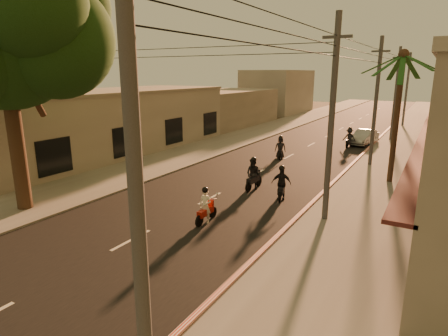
{
  "coord_description": "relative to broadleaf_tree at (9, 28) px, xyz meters",
  "views": [
    {
      "loc": [
        10.22,
        -8.18,
        6.58
      ],
      "look_at": [
        0.75,
        8.23,
        1.75
      ],
      "focal_mm": 30.0,
      "sensor_mm": 36.0,
      "label": 1
    }
  ],
  "objects": [
    {
      "name": "scooter_far_a",
      "position": [
        6.24,
        16.88,
        -7.64
      ],
      "size": [
        1.18,
        1.8,
        1.83
      ],
      "rotation": [
        0.0,
        0.0,
        0.32
      ],
      "color": "black",
      "rests_on": "ground"
    },
    {
      "name": "road",
      "position": [
        6.61,
        17.86,
        -8.47
      ],
      "size": [
        10.0,
        140.0,
        0.02
      ],
      "primitive_type": "cube",
      "color": "black",
      "rests_on": "ground"
    },
    {
      "name": "ground",
      "position": [
        6.61,
        -2.14,
        -8.48
      ],
      "size": [
        160.0,
        160.0,
        0.0
      ],
      "primitive_type": "plane",
      "color": "#383023",
      "rests_on": "ground"
    },
    {
      "name": "sidewalk_left",
      "position": [
        -0.89,
        17.86,
        -8.42
      ],
      "size": [
        5.0,
        140.0,
        0.12
      ],
      "primitive_type": "cube",
      "color": "slate",
      "rests_on": "ground"
    },
    {
      "name": "filler_left_near",
      "position": [
        -7.39,
        31.86,
        -6.28
      ],
      "size": [
        8.0,
        14.0,
        4.4
      ],
      "primitive_type": "cube",
      "color": "#A5A195",
      "rests_on": "ground"
    },
    {
      "name": "curb_stripe",
      "position": [
        11.71,
        12.86,
        -8.38
      ],
      "size": [
        0.2,
        60.0,
        0.2
      ],
      "primitive_type": "cube",
      "color": "red",
      "rests_on": "ground"
    },
    {
      "name": "left_building",
      "position": [
        -7.37,
        11.86,
        -5.88
      ],
      "size": [
        8.2,
        24.2,
        5.2
      ],
      "color": "#A5A195",
      "rests_on": "ground"
    },
    {
      "name": "scooter_mid_b",
      "position": [
        9.95,
        7.7,
        -7.62
      ],
      "size": [
        1.28,
        1.85,
        1.88
      ],
      "rotation": [
        0.0,
        0.0,
        0.3
      ],
      "color": "black",
      "rests_on": "ground"
    },
    {
      "name": "palm_tree",
      "position": [
        14.61,
        13.86,
        -1.33
      ],
      "size": [
        5.0,
        5.0,
        8.2
      ],
      "color": "black",
      "rests_on": "ground"
    },
    {
      "name": "broadleaf_tree",
      "position": [
        0.0,
        0.0,
        0.0
      ],
      "size": [
        9.6,
        8.7,
        12.1
      ],
      "color": "black",
      "rests_on": "ground"
    },
    {
      "name": "scooter_far_b",
      "position": [
        9.94,
        24.32,
        -7.63
      ],
      "size": [
        1.22,
        1.9,
        1.87
      ],
      "rotation": [
        0.0,
        0.0,
        -0.06
      ],
      "color": "black",
      "rests_on": "ground"
    },
    {
      "name": "parked_car",
      "position": [
        10.86,
        26.44,
        -7.78
      ],
      "size": [
        2.77,
        4.68,
        1.39
      ],
      "primitive_type": "imported",
      "rotation": [
        0.0,
        0.0,
        -0.16
      ],
      "color": "#A2A5AA",
      "rests_on": "ground"
    },
    {
      "name": "filler_left_far",
      "position": [
        -7.39,
        49.86,
        -4.98
      ],
      "size": [
        8.0,
        14.0,
        7.0
      ],
      "primitive_type": "cube",
      "color": "#A5A195",
      "rests_on": "ground"
    },
    {
      "name": "utility_poles",
      "position": [
        12.81,
        17.86,
        -1.94
      ],
      "size": [
        1.2,
        48.26,
        9.0
      ],
      "color": "#38383A",
      "rests_on": "ground"
    },
    {
      "name": "scooter_red",
      "position": [
        8.21,
        2.95,
        -7.74
      ],
      "size": [
        0.65,
        1.73,
        1.69
      ],
      "rotation": [
        0.0,
        0.0,
        0.02
      ],
      "color": "black",
      "rests_on": "ground"
    },
    {
      "name": "scooter_mid_a",
      "position": [
        7.9,
        8.54,
        -7.61
      ],
      "size": [
        0.91,
        1.96,
        1.93
      ],
      "rotation": [
        0.0,
        0.0,
        -0.01
      ],
      "color": "black",
      "rests_on": "ground"
    },
    {
      "name": "sidewalk_right",
      "position": [
        14.11,
        17.86,
        -8.42
      ],
      "size": [
        5.0,
        140.0,
        0.12
      ],
      "primitive_type": "cube",
      "color": "slate",
      "rests_on": "ground"
    }
  ]
}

